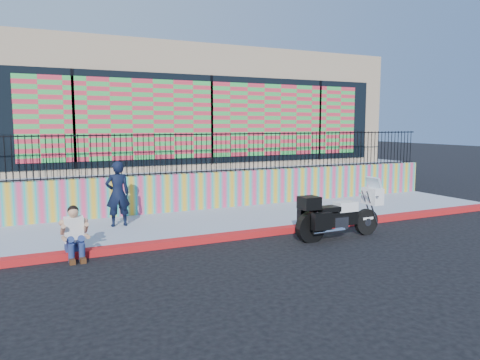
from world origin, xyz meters
TOP-DOWN VIEW (x-y plane):
  - ground at (0.00, 0.00)m, footprint 90.00×90.00m
  - red_curb at (0.00, 0.00)m, footprint 16.00×0.30m
  - sidewalk at (0.00, 1.65)m, footprint 16.00×3.00m
  - mural_wall at (0.00, 3.25)m, footprint 16.00×0.20m
  - metal_fence at (0.00, 3.25)m, footprint 15.80×0.04m
  - elevated_platform at (0.00, 8.35)m, footprint 16.00×10.00m
  - storefront_building at (0.00, 8.13)m, footprint 14.00×8.06m
  - police_motorcycle at (1.09, -1.03)m, footprint 2.29×0.76m
  - police_officer at (-3.47, 1.97)m, footprint 0.60×0.40m
  - seated_man at (-4.77, -0.13)m, footprint 0.54×0.71m

SIDE VIEW (x-z plane):
  - ground at x=0.00m, z-range 0.00..0.00m
  - red_curb at x=0.00m, z-range 0.00..0.15m
  - sidewalk at x=0.00m, z-range 0.00..0.15m
  - seated_man at x=-4.77m, z-range -0.08..0.98m
  - police_motorcycle at x=1.09m, z-range -0.12..1.31m
  - elevated_platform at x=0.00m, z-range 0.00..1.25m
  - mural_wall at x=0.00m, z-range 0.15..1.25m
  - police_officer at x=-3.47m, z-range 0.15..1.80m
  - metal_fence at x=0.00m, z-range 1.25..2.45m
  - storefront_building at x=0.00m, z-range 1.25..5.25m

